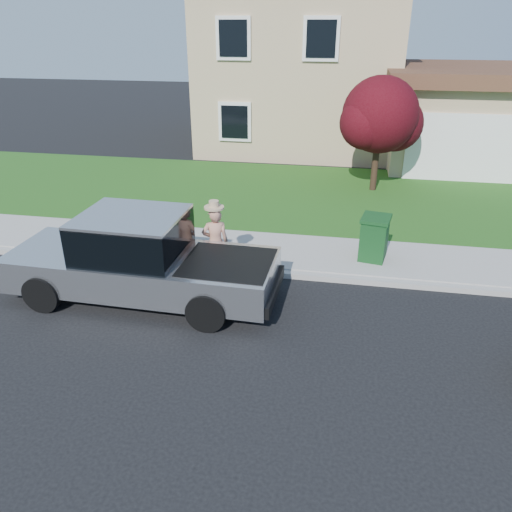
{
  "coord_description": "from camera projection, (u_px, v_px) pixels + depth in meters",
  "views": [
    {
      "loc": [
        2.17,
        -6.96,
        5.21
      ],
      "look_at": [
        0.66,
        1.35,
        1.2
      ],
      "focal_mm": 35.0,
      "sensor_mm": 36.0,
      "label": 1
    }
  ],
  "objects": [
    {
      "name": "ground",
      "position": [
        205.0,
        347.0,
        8.78
      ],
      "size": [
        80.0,
        80.0,
        0.0
      ],
      "primitive_type": "plane",
      "color": "black",
      "rests_on": "ground"
    },
    {
      "name": "curb",
      "position": [
        283.0,
        274.0,
        11.17
      ],
      "size": [
        40.0,
        0.2,
        0.12
      ],
      "primitive_type": "cube",
      "color": "gray",
      "rests_on": "ground"
    },
    {
      "name": "sidewalk",
      "position": [
        289.0,
        253.0,
        12.14
      ],
      "size": [
        40.0,
        2.0,
        0.15
      ],
      "primitive_type": "cube",
      "color": "gray",
      "rests_on": "ground"
    },
    {
      "name": "lawn",
      "position": [
        306.0,
        196.0,
        16.15
      ],
      "size": [
        40.0,
        7.0,
        0.1
      ],
      "primitive_type": "cube",
      "color": "#154112",
      "rests_on": "ground"
    },
    {
      "name": "house",
      "position": [
        332.0,
        72.0,
        21.77
      ],
      "size": [
        14.0,
        11.3,
        6.85
      ],
      "color": "tan",
      "rests_on": "ground"
    },
    {
      "name": "pickup_truck",
      "position": [
        141.0,
        261.0,
        9.99
      ],
      "size": [
        5.57,
        2.2,
        1.81
      ],
      "rotation": [
        0.0,
        0.0,
        -0.03
      ],
      "color": "black",
      "rests_on": "ground"
    },
    {
      "name": "woman",
      "position": [
        215.0,
        241.0,
        10.9
      ],
      "size": [
        0.68,
        0.55,
        1.76
      ],
      "rotation": [
        0.0,
        0.0,
        3.48
      ],
      "color": "tan",
      "rests_on": "ground"
    },
    {
      "name": "ornamental_tree",
      "position": [
        381.0,
        119.0,
        15.62
      ],
      "size": [
        2.63,
        2.38,
        3.62
      ],
      "color": "black",
      "rests_on": "lawn"
    },
    {
      "name": "trash_bin",
      "position": [
        374.0,
        238.0,
        11.49
      ],
      "size": [
        0.75,
        0.83,
        1.03
      ],
      "rotation": [
        0.0,
        0.0,
        -0.19
      ],
      "color": "#103C17",
      "rests_on": "sidewalk"
    }
  ]
}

